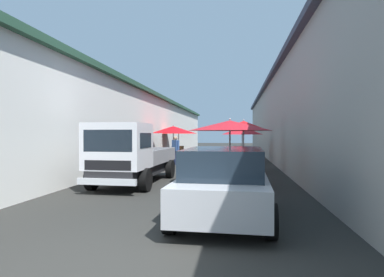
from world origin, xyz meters
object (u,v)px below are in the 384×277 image
Objects in this scene: fruit_stall_far_right at (173,132)px; delivery_truck at (127,156)px; fruit_stall_near_right at (243,133)px; vendor_by_crates at (176,148)px; fruit_stall_near_left at (244,131)px; fruit_stall_far_left at (230,132)px; fruit_stall_mid_lane at (178,134)px; hatchback_car at (225,182)px.

fruit_stall_far_right is 9.52m from delivery_truck.
fruit_stall_near_right is 1.57× the size of vendor_by_crates.
fruit_stall_far_right is 6.23m from fruit_stall_near_left.
fruit_stall_near_right is 0.51× the size of delivery_truck.
fruit_stall_near_left reaches higher than vendor_by_crates.
fruit_stall_far_left is 4.24m from fruit_stall_near_left.
fruit_stall_near_right is (-3.62, -4.71, 0.07)m from fruit_stall_mid_lane.
delivery_truck reaches higher than vendor_by_crates.
fruit_stall_far_right reaches higher than vendor_by_crates.
fruit_stall_near_left is 0.61× the size of hatchback_car.
fruit_stall_far_right reaches higher than fruit_stall_far_left.
fruit_stall_far_left is 7.69m from vendor_by_crates.
vendor_by_crates is (-6.03, -0.94, -0.79)m from fruit_stall_mid_lane.
delivery_truck is at bearing 158.71° from fruit_stall_near_right.
fruit_stall_far_right is at bearing 22.91° from fruit_stall_far_left.
fruit_stall_mid_lane is at bearing 6.08° from fruit_stall_far_right.
fruit_stall_mid_lane reaches higher than delivery_truck.
fruit_stall_near_right is (9.34, -0.56, -0.04)m from fruit_stall_far_left.
hatchback_car is (-13.41, 0.59, -1.05)m from fruit_stall_near_right.
delivery_truck is at bearing 178.89° from vendor_by_crates.
fruit_stall_mid_lane is 0.99× the size of fruit_stall_far_left.
fruit_stall_near_left is 1.50× the size of vendor_by_crates.
fruit_stall_far_right is at bearing 97.70° from fruit_stall_near_right.
vendor_by_crates is at bearing 16.13° from hatchback_car.
fruit_stall_mid_lane reaches higher than hatchback_car.
fruit_stall_near_left is 8.38m from hatchback_car.
vendor_by_crates is at bearing 54.00° from fruit_stall_near_left.
fruit_stall_mid_lane is at bearing 3.32° from delivery_truck.
hatchback_car is (-8.27, 0.57, -1.17)m from fruit_stall_near_left.
fruit_stall_far_left reaches higher than hatchback_car.
vendor_by_crates reaches higher than hatchback_car.
fruit_stall_near_left is at bearing -38.39° from delivery_truck.
fruit_stall_near_left is 0.49× the size of delivery_truck.
delivery_truck is 3.07× the size of vendor_by_crates.
fruit_stall_near_left is at bearing -3.96° from hatchback_car.
fruit_stall_near_right is at bearing -21.29° from delivery_truck.
fruit_stall_near_left is at bearing 179.81° from fruit_stall_near_right.
fruit_stall_far_right is 2.10m from vendor_by_crates.
delivery_truck is (-4.92, 3.90, -0.87)m from fruit_stall_near_left.
hatchback_car is at bearing -135.19° from delivery_truck.
hatchback_car is 11.45m from vendor_by_crates.
fruit_stall_mid_lane is at bearing 13.60° from hatchback_car.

